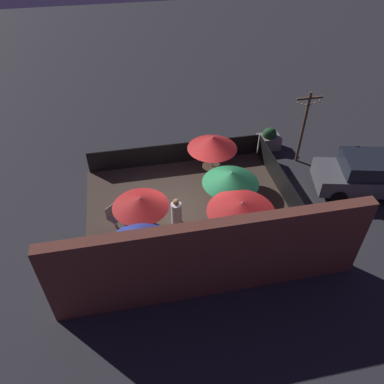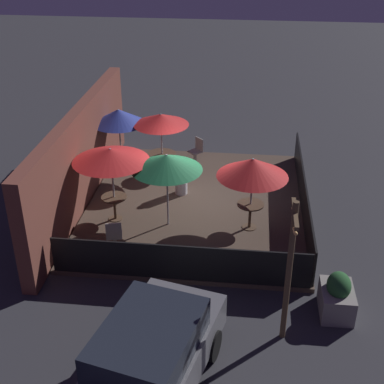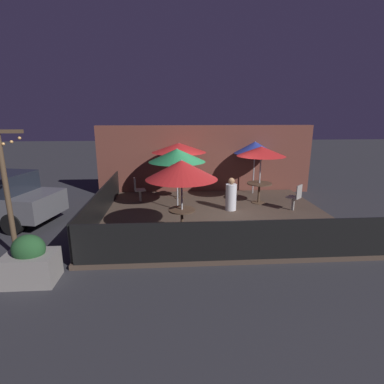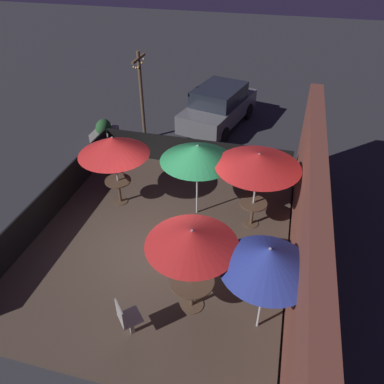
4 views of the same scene
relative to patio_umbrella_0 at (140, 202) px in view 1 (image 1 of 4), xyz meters
name	(u,v)px [view 1 (image 1 of 4)]	position (x,y,z in m)	size (l,w,h in m)	color
ground_plane	(190,213)	(-1.79, -1.31, -2.06)	(60.00, 60.00, 0.00)	#2D2D33
patio_deck	(190,212)	(-1.79, -1.31, -2.00)	(7.55, 6.39, 0.12)	#47382D
building_wall	(213,259)	(-1.79, 2.12, -0.61)	(9.15, 0.36, 2.91)	brown
fence_front	(176,153)	(-1.79, -4.46, -1.47)	(7.35, 0.05, 0.95)	black
fence_side_left	(286,189)	(-5.52, -1.31, -1.47)	(0.05, 6.19, 0.95)	black
patio_umbrella_0	(140,202)	(0.00, 0.00, 0.00)	(1.77, 1.77, 2.12)	#B2B2B7
patio_umbrella_1	(241,207)	(-2.96, 0.88, 0.06)	(2.10, 2.10, 2.18)	#B2B2B7
patio_umbrella_2	(212,143)	(-2.99, -2.93, -0.10)	(1.91, 1.91, 2.10)	#B2B2B7
patio_umbrella_3	(231,178)	(-3.07, -0.66, -0.03)	(1.92, 1.92, 2.14)	#B2B2B7
patio_umbrella_4	(139,237)	(0.16, 1.41, -0.02)	(1.71, 1.71, 2.17)	#B2B2B7
dining_table_0	(144,232)	(0.00, 0.00, -1.33)	(0.92, 0.92, 0.77)	#4C3828
dining_table_1	(238,239)	(-2.96, 0.88, -1.38)	(0.72, 0.72, 0.72)	#4C3828
dining_table_2	(211,169)	(-2.99, -2.93, -1.36)	(0.74, 0.74, 0.75)	#4C3828
patio_chair_0	(279,226)	(-4.54, 0.50, -1.45)	(0.48, 0.48, 0.91)	gray
patio_chair_1	(113,217)	(0.97, -1.03, -1.44)	(0.57, 0.57, 0.93)	gray
patron_0	(176,213)	(-1.22, -0.79, -1.44)	(0.38, 0.38, 1.15)	silver
planter_box	(269,140)	(-6.17, -4.90, -1.61)	(1.01, 0.71, 1.04)	gray
light_post	(304,124)	(-7.07, -3.70, -0.22)	(1.10, 0.12, 3.26)	brown
parked_car_0	(369,175)	(-8.84, -1.21, -1.22)	(4.27, 2.59, 1.62)	#5B5B60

